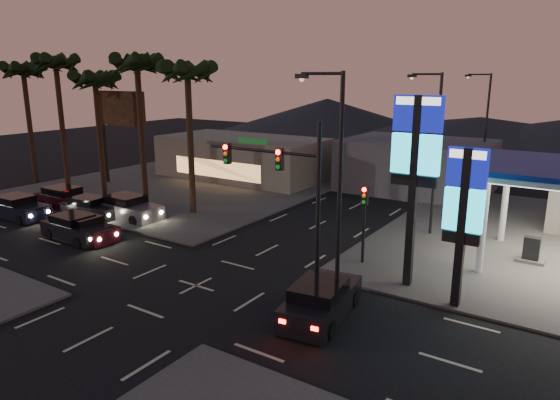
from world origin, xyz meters
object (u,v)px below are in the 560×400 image
Objects in this scene: car_lane_a_rear at (18,208)px; car_lane_b_rear at (65,199)px; car_lane_a_mid at (84,229)px; suv_station at (321,301)px; traffic_signal_mast at (284,181)px; car_lane_b_front at (128,208)px; pylon_sign_tall at (416,154)px; pylon_sign_short at (464,204)px; car_lane_b_mid at (91,208)px; car_lane_a_front at (76,228)px.

car_lane_b_rear is (0.44, 3.39, 0.02)m from car_lane_a_rear.
suv_station reaches higher than car_lane_a_mid.
traffic_signal_mast is 22.53m from car_lane_b_rear.
car_lane_b_front is 6.25m from car_lane_b_rear.
suv_station is (17.00, -0.93, 0.07)m from car_lane_a_mid.
pylon_sign_tall is at bearing 12.19° from car_lane_a_mid.
pylon_sign_tall is at bearing 158.20° from pylon_sign_short.
suv_station reaches higher than car_lane_a_rear.
car_lane_b_mid reaches higher than car_lane_a_mid.
car_lane_b_front is at bearing 107.25° from car_lane_a_mid.
traffic_signal_mast is 1.74× the size of car_lane_a_mid.
traffic_signal_mast is at bearing 2.35° from car_lane_a_mid.
traffic_signal_mast reaches higher than pylon_sign_short.
traffic_signal_mast is 14.93m from car_lane_a_mid.
car_lane_a_front reaches higher than car_lane_b_mid.
pylon_sign_short reaches higher than car_lane_b_rear.
car_lane_b_rear is (-3.75, 0.49, 0.08)m from car_lane_b_mid.
car_lane_a_rear is 3.42m from car_lane_b_rear.
car_lane_b_front is at bearing 27.67° from car_lane_b_mid.
pylon_sign_short is 29.35m from car_lane_b_rear.
car_lane_a_front is at bearing -176.76° from traffic_signal_mast.
car_lane_b_mid is at bearing 168.44° from suv_station.
car_lane_a_rear is at bearing -97.33° from car_lane_b_rear.
pylon_sign_tall reaches higher than car_lane_b_rear.
pylon_sign_tall is 23.55m from car_lane_b_mid.
car_lane_b_rear reaches higher than car_lane_a_rear.
car_lane_b_front is at bearing 163.24° from suv_station.
car_lane_a_front is 0.94× the size of suv_station.
traffic_signal_mast is at bearing 151.55° from suv_station.
car_lane_a_front is (-14.72, -0.83, -4.51)m from traffic_signal_mast.
pylon_sign_tall is 21.15m from car_lane_b_front.
suv_station is at bearing -3.13° from car_lane_a_mid.
car_lane_a_front is 1.05× the size of car_lane_a_mid.
car_lane_a_front is 4.96m from car_lane_b_front.
traffic_signal_mast is (-4.74, -3.51, -1.17)m from pylon_sign_tall.
traffic_signal_mast reaches higher than car_lane_a_front.
car_lane_b_rear is (-7.63, 3.83, 0.08)m from car_lane_a_mid.
suv_station is at bearing -2.23° from car_lane_a_front.
car_lane_a_front is 0.94× the size of car_lane_b_rear.
car_lane_a_mid is at bearing -40.69° from car_lane_b_mid.
car_lane_a_mid is at bearing -171.79° from pylon_sign_short.
car_lane_a_mid is 8.54m from car_lane_b_rear.
suv_station is at bearing -137.88° from pylon_sign_short.
car_lane_b_rear reaches higher than car_lane_a_mid.
car_lane_b_front is at bearing 7.31° from car_lane_b_rear.
pylon_sign_tall is 1.77× the size of suv_station.
car_lane_b_front is (-20.39, 0.53, -5.62)m from pylon_sign_tall.
car_lane_a_rear is at bearing 174.84° from car_lane_a_front.
suv_station is at bearing -10.93° from car_lane_b_rear.
car_lane_a_mid is 0.90× the size of suv_station.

